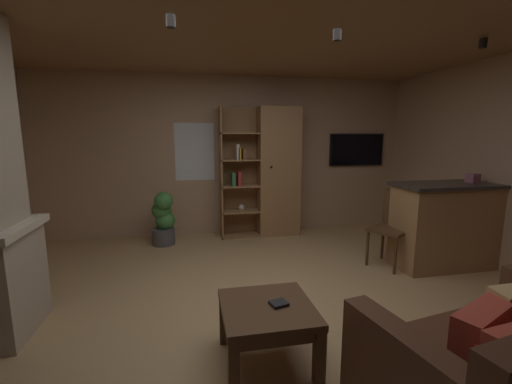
% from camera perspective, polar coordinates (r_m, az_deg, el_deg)
% --- Properties ---
extents(floor, '(5.91, 5.28, 0.02)m').
position_cam_1_polar(floor, '(3.31, 1.44, -19.60)').
color(floor, tan).
rests_on(floor, ground).
extents(wall_back, '(6.03, 0.06, 2.52)m').
position_cam_1_polar(wall_back, '(5.54, -4.64, 6.06)').
color(wall_back, tan).
rests_on(wall_back, ground).
extents(ceiling, '(5.91, 5.28, 0.02)m').
position_cam_1_polar(ceiling, '(3.03, 1.67, 27.39)').
color(ceiling, '#8E6B47').
extents(window_pane_back, '(0.61, 0.01, 0.90)m').
position_cam_1_polar(window_pane_back, '(5.46, -10.34, 6.69)').
color(window_pane_back, white).
extents(bookshelf_cabinet, '(1.26, 0.41, 2.03)m').
position_cam_1_polar(bookshelf_cabinet, '(5.41, 2.84, 3.32)').
color(bookshelf_cabinet, '#997047').
rests_on(bookshelf_cabinet, ground).
extents(kitchen_bar_counter, '(1.46, 0.60, 1.04)m').
position_cam_1_polar(kitchen_bar_counter, '(4.80, 30.30, -4.78)').
color(kitchen_bar_counter, '#997047').
rests_on(kitchen_bar_counter, ground).
extents(tissue_box, '(0.13, 0.13, 0.11)m').
position_cam_1_polar(tissue_box, '(4.86, 32.79, 2.01)').
color(tissue_box, '#995972').
rests_on(tissue_box, kitchen_bar_counter).
extents(leather_couch, '(1.65, 1.14, 0.84)m').
position_cam_1_polar(leather_couch, '(2.50, 37.05, -23.79)').
color(leather_couch, '#4C2D1E').
rests_on(leather_couch, ground).
extents(coffee_table, '(0.64, 0.64, 0.43)m').
position_cam_1_polar(coffee_table, '(2.53, 1.95, -20.32)').
color(coffee_table, '#4C331E').
rests_on(coffee_table, ground).
extents(table_book_0, '(0.14, 0.13, 0.02)m').
position_cam_1_polar(table_book_0, '(2.49, 3.89, -18.29)').
color(table_book_0, black).
rests_on(table_book_0, coffee_table).
extents(dining_chair, '(0.57, 0.57, 0.92)m').
position_cam_1_polar(dining_chair, '(4.50, 22.22, -4.92)').
color(dining_chair, '#4C331E').
rests_on(dining_chair, ground).
extents(potted_floor_plant, '(0.34, 0.35, 0.80)m').
position_cam_1_polar(potted_floor_plant, '(5.15, -15.37, -4.32)').
color(potted_floor_plant, '#4C4C51').
rests_on(potted_floor_plant, ground).
extents(wall_mounted_tv, '(0.98, 0.06, 0.55)m').
position_cam_1_polar(wall_mounted_tv, '(6.14, 16.61, 6.86)').
color(wall_mounted_tv, black).
extents(track_light_spot_1, '(0.07, 0.07, 0.09)m').
position_cam_1_polar(track_light_spot_1, '(2.92, -14.21, 26.19)').
color(track_light_spot_1, black).
extents(track_light_spot_2, '(0.07, 0.07, 0.09)m').
position_cam_1_polar(track_light_spot_2, '(3.26, 13.55, 24.39)').
color(track_light_spot_2, black).
extents(track_light_spot_3, '(0.07, 0.07, 0.09)m').
position_cam_1_polar(track_light_spot_3, '(4.05, 34.00, 20.11)').
color(track_light_spot_3, black).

